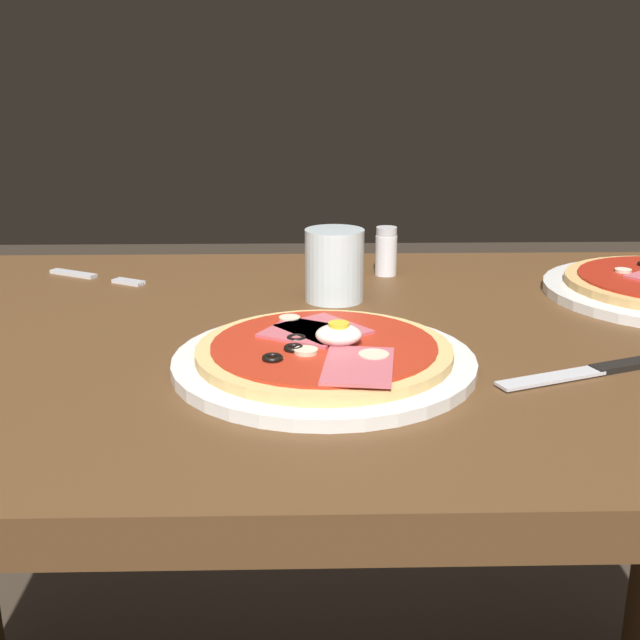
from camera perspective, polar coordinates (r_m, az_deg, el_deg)
The scene contains 6 objects.
dining_table at distance 0.92m, azimuth 0.07°, elevation -7.91°, with size 1.26×0.76×0.75m.
pizza_foreground at distance 0.76m, azimuth 0.02°, elevation -2.62°, with size 0.29×0.29×0.05m.
water_glass_near at distance 0.98m, azimuth 1.04°, elevation 3.58°, with size 0.07×0.07×0.09m.
fork at distance 1.14m, azimuth -16.18°, elevation 3.04°, with size 0.15×0.09×0.00m.
knife at distance 0.80m, azimuth 19.39°, elevation -3.36°, with size 0.19×0.09×0.01m.
salt_shaker at distance 1.10m, azimuth 4.75°, elevation 4.90°, with size 0.03×0.03×0.07m.
Camera 1 is at (-0.02, -0.83, 1.02)m, focal length 44.77 mm.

